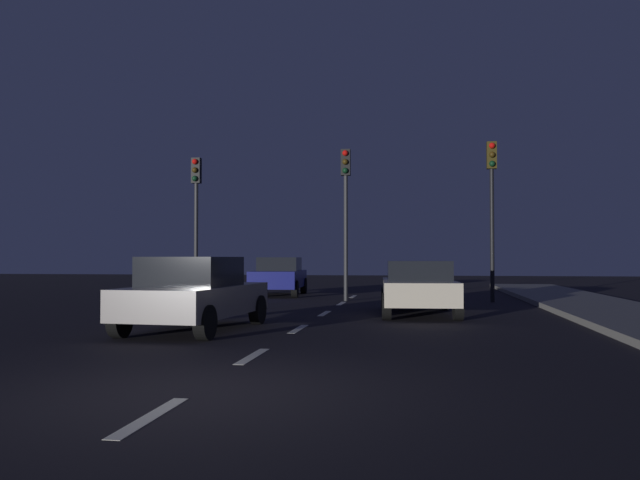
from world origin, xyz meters
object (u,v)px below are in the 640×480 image
(traffic_signal_left, at_px, (196,200))
(traffic_signal_right, at_px, (492,190))
(traffic_signal_center, at_px, (346,195))
(car_oncoming_far, at_px, (279,276))
(car_adjacent_lane, at_px, (194,293))
(car_stopped_ahead, at_px, (418,287))

(traffic_signal_left, height_order, traffic_signal_right, traffic_signal_right)
(traffic_signal_left, height_order, traffic_signal_center, traffic_signal_center)
(traffic_signal_left, relative_size, car_oncoming_far, 1.23)
(car_adjacent_lane, bearing_deg, traffic_signal_left, 109.11)
(traffic_signal_right, bearing_deg, car_stopped_ahead, -115.63)
(traffic_signal_left, height_order, car_adjacent_lane, traffic_signal_left)
(car_adjacent_lane, distance_m, car_oncoming_far, 12.44)
(traffic_signal_left, relative_size, traffic_signal_center, 0.97)
(car_stopped_ahead, distance_m, car_adjacent_lane, 6.34)
(traffic_signal_right, relative_size, car_adjacent_lane, 1.27)
(traffic_signal_center, bearing_deg, car_adjacent_lane, -102.13)
(traffic_signal_left, xyz_separation_m, car_adjacent_lane, (3.30, -9.51, -2.75))
(traffic_signal_right, xyz_separation_m, car_adjacent_lane, (-6.92, -9.51, -2.95))
(car_stopped_ahead, distance_m, car_oncoming_far, 9.60)
(car_stopped_ahead, xyz_separation_m, car_oncoming_far, (-5.41, 7.94, 0.04))
(traffic_signal_right, bearing_deg, traffic_signal_left, -180.00)
(car_stopped_ahead, bearing_deg, car_adjacent_lane, -135.21)
(car_stopped_ahead, relative_size, car_adjacent_lane, 1.04)
(car_stopped_ahead, relative_size, car_oncoming_far, 1.07)
(traffic_signal_center, relative_size, car_adjacent_lane, 1.24)
(traffic_signal_center, distance_m, car_oncoming_far, 5.03)
(traffic_signal_left, xyz_separation_m, traffic_signal_center, (5.34, 0.00, 0.11))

